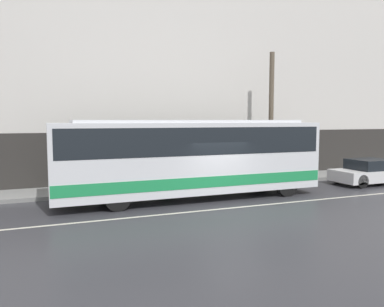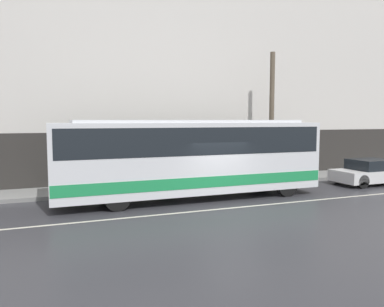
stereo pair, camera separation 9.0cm
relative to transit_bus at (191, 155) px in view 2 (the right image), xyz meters
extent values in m
plane|color=#333338|center=(0.81, -2.23, -1.93)|extent=(60.00, 60.00, 0.00)
cube|color=gray|center=(0.81, 3.00, -1.84)|extent=(60.00, 2.46, 0.18)
cube|color=silver|center=(0.81, 4.38, 4.19)|extent=(60.00, 0.30, 12.22)
cube|color=#2D2B28|center=(0.81, 4.22, -0.53)|extent=(60.00, 0.06, 2.80)
cube|color=beige|center=(0.81, -2.23, -1.92)|extent=(54.00, 0.14, 0.01)
cube|color=silver|center=(-0.01, 0.00, -0.10)|extent=(11.58, 2.50, 2.95)
cube|color=#1E8C4C|center=(-0.01, 0.00, -1.03)|extent=(11.52, 2.52, 0.45)
cube|color=black|center=(-0.01, 0.00, 0.63)|extent=(11.23, 2.52, 1.12)
cube|color=orange|center=(5.73, 0.00, 1.18)|extent=(0.12, 1.87, 0.28)
cube|color=silver|center=(-0.01, 0.00, 1.43)|extent=(9.84, 2.12, 0.12)
cylinder|color=black|center=(4.18, -1.09, -1.43)|extent=(0.99, 0.28, 0.99)
cylinder|color=black|center=(4.18, 1.09, -1.43)|extent=(0.99, 0.28, 0.99)
cylinder|color=black|center=(-3.39, -1.09, -1.43)|extent=(0.99, 0.28, 0.99)
cylinder|color=black|center=(-3.39, 1.09, -1.43)|extent=(0.99, 0.28, 0.99)
cube|color=silver|center=(10.36, 0.00, -1.44)|extent=(4.29, 1.89, 0.60)
cube|color=black|center=(10.26, 0.00, -0.87)|extent=(2.06, 1.70, 0.54)
cylinder|color=black|center=(11.86, 0.84, -1.58)|extent=(0.69, 0.20, 0.69)
cylinder|color=black|center=(8.87, -0.84, -1.58)|extent=(0.69, 0.20, 0.69)
cylinder|color=black|center=(8.87, 0.84, -1.58)|extent=(0.69, 0.20, 0.69)
cylinder|color=brown|center=(5.64, 2.49, 1.69)|extent=(0.26, 0.26, 6.87)
cylinder|color=#1E5933|center=(-0.38, 2.34, -1.09)|extent=(0.36, 0.36, 1.32)
sphere|color=tan|center=(-0.38, 2.34, -0.31)|extent=(0.24, 0.24, 0.24)
camera|label=1|loc=(-5.84, -14.97, 1.49)|focal=35.00mm
camera|label=2|loc=(-5.76, -15.00, 1.49)|focal=35.00mm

